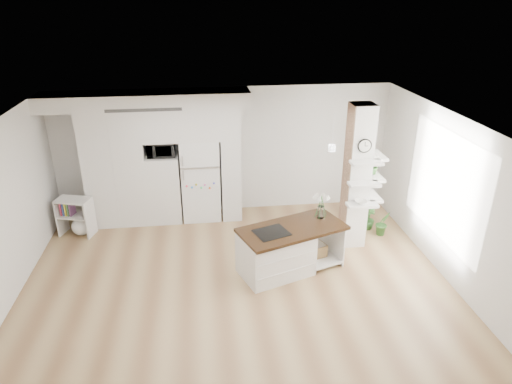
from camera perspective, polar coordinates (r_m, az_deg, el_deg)
floor at (r=7.63m, az=-2.27°, el=-11.87°), size 7.00×6.00×0.01m
room at (r=6.72m, az=-2.52°, el=1.10°), size 7.04×6.04×2.72m
cabinet_wall at (r=9.37m, az=-12.79°, el=4.93°), size 4.00×0.71×2.70m
refrigerator at (r=9.55m, az=-6.93°, el=1.68°), size 0.78×0.69×1.75m
column at (r=8.44m, az=13.18°, el=1.64°), size 0.69×0.90×2.70m
window at (r=8.14m, az=22.52°, el=0.71°), size 0.00×2.40×2.40m
pendant_light at (r=7.09m, az=11.20°, el=4.19°), size 0.12×0.12×0.10m
kitchen_island at (r=7.81m, az=3.24°, el=-7.22°), size 1.97×1.41×1.38m
bookshelf at (r=9.65m, az=-21.41°, el=-3.20°), size 0.73×0.54×0.77m
floor_plant_a at (r=9.35m, az=15.56°, el=-3.78°), size 0.31×0.26×0.50m
floor_plant_b at (r=9.53m, az=13.82°, el=-3.17°), size 0.34×0.34×0.47m
microwave at (r=9.29m, az=-11.78°, el=5.28°), size 0.54×0.37×0.30m
shelf_plant at (r=8.61m, az=14.49°, el=3.20°), size 0.27×0.23×0.30m
decor_bowl at (r=8.35m, az=12.97°, el=-1.20°), size 0.22×0.22×0.05m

